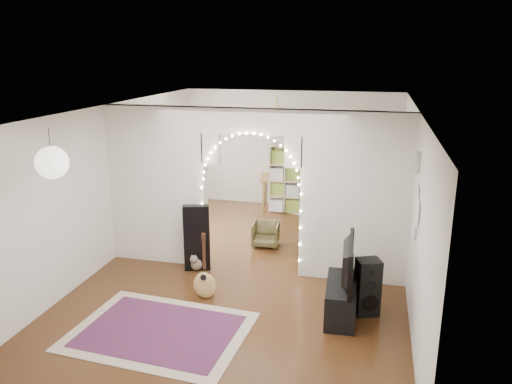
% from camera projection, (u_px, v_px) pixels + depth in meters
% --- Properties ---
extents(floor, '(7.50, 7.50, 0.00)m').
position_uv_depth(floor, '(252.00, 268.00, 8.47)').
color(floor, black).
rests_on(floor, ground).
extents(ceiling, '(5.00, 7.50, 0.02)m').
position_uv_depth(ceiling, '(252.00, 108.00, 7.73)').
color(ceiling, white).
rests_on(ceiling, wall_back).
extents(wall_back, '(5.00, 0.02, 2.70)m').
position_uv_depth(wall_back, '(291.00, 149.00, 11.61)').
color(wall_back, silver).
rests_on(wall_back, floor).
extents(wall_front, '(5.00, 0.02, 2.70)m').
position_uv_depth(wall_front, '(154.00, 299.00, 4.59)').
color(wall_front, silver).
rests_on(wall_front, floor).
extents(wall_left, '(0.02, 7.50, 2.70)m').
position_uv_depth(wall_left, '(113.00, 183.00, 8.66)').
color(wall_left, silver).
rests_on(wall_left, floor).
extents(wall_right, '(0.02, 7.50, 2.70)m').
position_uv_depth(wall_right, '(412.00, 202.00, 7.53)').
color(wall_right, silver).
rests_on(wall_right, floor).
extents(divider_wall, '(5.00, 0.20, 2.70)m').
position_uv_depth(divider_wall, '(252.00, 187.00, 8.08)').
color(divider_wall, silver).
rests_on(divider_wall, floor).
extents(fairy_lights, '(1.64, 0.04, 1.60)m').
position_uv_depth(fairy_lights, '(250.00, 182.00, 7.92)').
color(fairy_lights, '#FFEABF').
rests_on(fairy_lights, divider_wall).
extents(window, '(0.04, 1.20, 1.40)m').
position_uv_depth(window, '(157.00, 154.00, 10.30)').
color(window, white).
rests_on(window, wall_left).
extents(wall_clock, '(0.03, 0.31, 0.31)m').
position_uv_depth(wall_clock, '(418.00, 162.00, 6.77)').
color(wall_clock, white).
rests_on(wall_clock, wall_right).
extents(picture_frames, '(0.02, 0.50, 0.70)m').
position_uv_depth(picture_frames, '(416.00, 213.00, 6.56)').
color(picture_frames, white).
rests_on(picture_frames, wall_right).
extents(paper_lantern, '(0.40, 0.40, 0.40)m').
position_uv_depth(paper_lantern, '(52.00, 163.00, 6.04)').
color(paper_lantern, white).
rests_on(paper_lantern, ceiling).
extents(ceiling_fan, '(1.10, 1.10, 0.30)m').
position_uv_depth(ceiling_fan, '(277.00, 113.00, 9.68)').
color(ceiling_fan, gold).
rests_on(ceiling_fan, ceiling).
extents(area_rug, '(2.36, 1.85, 0.02)m').
position_uv_depth(area_rug, '(160.00, 331.00, 6.55)').
color(area_rug, maroon).
rests_on(area_rug, floor).
extents(guitar_case, '(0.45, 0.27, 1.13)m').
position_uv_depth(guitar_case, '(197.00, 238.00, 8.28)').
color(guitar_case, black).
rests_on(guitar_case, floor).
extents(acoustic_guitar, '(0.36, 0.15, 0.88)m').
position_uv_depth(acoustic_guitar, '(205.00, 275.00, 7.33)').
color(acoustic_guitar, tan).
rests_on(acoustic_guitar, floor).
extents(tabby_cat, '(0.23, 0.49, 0.32)m').
position_uv_depth(tabby_cat, '(197.00, 262.00, 8.38)').
color(tabby_cat, brown).
rests_on(tabby_cat, floor).
extents(floor_speaker, '(0.39, 0.37, 0.81)m').
position_uv_depth(floor_speaker, '(367.00, 287.00, 6.90)').
color(floor_speaker, black).
rests_on(floor_speaker, floor).
extents(media_console, '(0.44, 1.02, 0.50)m').
position_uv_depth(media_console, '(341.00, 300.00, 6.88)').
color(media_console, black).
rests_on(media_console, floor).
extents(tv, '(0.19, 1.08, 0.62)m').
position_uv_depth(tv, '(343.00, 262.00, 6.72)').
color(tv, black).
rests_on(tv, media_console).
extents(bookcase, '(1.50, 0.92, 1.51)m').
position_uv_depth(bookcase, '(302.00, 181.00, 11.16)').
color(bookcase, beige).
rests_on(bookcase, floor).
extents(dining_table, '(1.31, 0.98, 0.76)m').
position_uv_depth(dining_table, '(287.00, 180.00, 11.56)').
color(dining_table, brown).
rests_on(dining_table, floor).
extents(flower_vase, '(0.21, 0.21, 0.19)m').
position_uv_depth(flower_vase, '(287.00, 173.00, 11.52)').
color(flower_vase, silver).
rests_on(flower_vase, dining_table).
extents(dining_chair_left, '(0.53, 0.54, 0.46)m').
position_uv_depth(dining_chair_left, '(266.00, 234.00, 9.40)').
color(dining_chair_left, '#4D4526').
rests_on(dining_chair_left, floor).
extents(dining_chair_right, '(0.64, 0.66, 0.51)m').
position_uv_depth(dining_chair_right, '(318.00, 239.00, 9.09)').
color(dining_chair_right, '#4D4526').
rests_on(dining_chair_right, floor).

